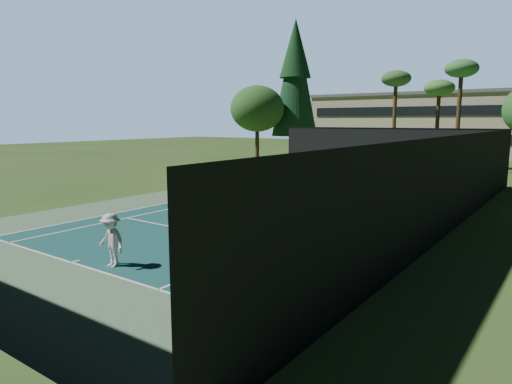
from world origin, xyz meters
The scene contains 19 objects.
ground centered at (0.00, 0.00, 0.00)m, with size 160.00×160.00×0.00m, color #2E4B1C.
apron_slab centered at (0.00, 0.00, 0.01)m, with size 18.00×32.00×0.01m, color #527451.
court_surface centered at (0.00, 0.00, 0.01)m, with size 10.97×23.77×0.01m, color #174C49.
court_lines centered at (0.00, 0.00, 0.02)m, with size 11.07×23.87×0.01m.
tennis_net centered at (0.00, 0.00, 0.56)m, with size 12.90×0.10×1.10m.
fence centered at (0.00, 0.06, 2.01)m, with size 18.04×32.05×4.03m.
player centered at (1.41, -11.34, 0.86)m, with size 1.11×0.64×1.72m, color silver.
tennis_ball_a centered at (-5.22, -10.90, 0.03)m, with size 0.06×0.06×0.06m, color #BDD931.
tennis_ball_b centered at (-3.25, 2.33, 0.04)m, with size 0.07×0.07×0.07m, color yellow.
tennis_ball_c centered at (-0.48, 4.60, 0.03)m, with size 0.07×0.07×0.07m, color #D1F537.
tennis_ball_d centered at (-6.52, 4.34, 0.04)m, with size 0.07×0.07×0.07m, color #CAE834.
park_bench centered at (-4.35, 15.77, 0.55)m, with size 1.50×0.45×1.02m.
trash_bin centered at (-0.42, 15.73, 0.48)m, with size 0.56×0.56×0.95m.
pine_tree centered at (-12.00, 22.00, 9.55)m, with size 4.80×4.80×15.00m.
palm_a centered at (-2.00, 24.00, 8.19)m, with size 2.80×2.80×9.32m.
palm_b centered at (1.50, 26.00, 7.36)m, with size 2.80×2.80×8.42m.
palm_c centered at (4.00, 23.00, 8.60)m, with size 2.80×2.80×9.77m.
decid_tree_c centered at (-14.00, 18.00, 5.76)m, with size 5.44×5.44×8.09m.
campus_building centered at (0.00, 45.98, 4.21)m, with size 40.50×12.50×8.30m.
Camera 1 is at (13.21, -19.93, 4.56)m, focal length 32.00 mm.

